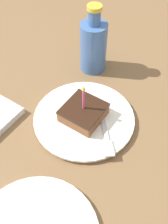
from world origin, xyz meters
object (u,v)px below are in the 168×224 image
(fork, at_px, (105,132))
(cake_slice, at_px, (85,113))
(bottle, at_px, (93,45))
(plate, at_px, (84,118))

(fork, bearing_deg, cake_slice, -100.34)
(cake_slice, height_order, bottle, bottle)
(plate, distance_m, fork, 0.08)
(plate, height_order, fork, fork)
(cake_slice, distance_m, bottle, 0.23)
(fork, bearing_deg, bottle, -140.71)
(cake_slice, xyz_separation_m, fork, (0.01, 0.07, -0.02))
(fork, xyz_separation_m, bottle, (-0.21, -0.17, 0.07))
(plate, xyz_separation_m, cake_slice, (0.00, 0.00, 0.03))
(plate, xyz_separation_m, bottle, (-0.20, -0.10, 0.08))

